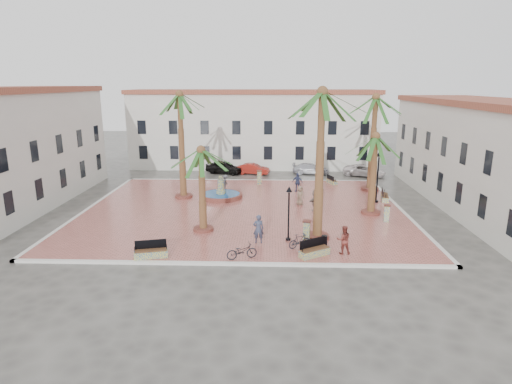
# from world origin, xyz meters

# --- Properties ---
(ground) EXTENTS (120.00, 120.00, 0.00)m
(ground) POSITION_xyz_m (0.00, 0.00, 0.00)
(ground) COLOR #56544F
(ground) RESTS_ON ground
(plaza) EXTENTS (26.00, 22.00, 0.15)m
(plaza) POSITION_xyz_m (0.00, 0.00, 0.07)
(plaza) COLOR #B76156
(plaza) RESTS_ON ground
(kerb_n) EXTENTS (26.30, 0.30, 0.16)m
(kerb_n) POSITION_xyz_m (0.00, 11.00, 0.08)
(kerb_n) COLOR silver
(kerb_n) RESTS_ON ground
(kerb_s) EXTENTS (26.30, 0.30, 0.16)m
(kerb_s) POSITION_xyz_m (0.00, -11.00, 0.08)
(kerb_s) COLOR silver
(kerb_s) RESTS_ON ground
(kerb_e) EXTENTS (0.30, 22.30, 0.16)m
(kerb_e) POSITION_xyz_m (13.00, 0.00, 0.08)
(kerb_e) COLOR silver
(kerb_e) RESTS_ON ground
(kerb_w) EXTENTS (0.30, 22.30, 0.16)m
(kerb_w) POSITION_xyz_m (-13.00, 0.00, 0.08)
(kerb_w) COLOR silver
(kerb_w) RESTS_ON ground
(building_north) EXTENTS (30.40, 7.40, 9.50)m
(building_north) POSITION_xyz_m (-0.00, 19.99, 4.77)
(building_north) COLOR silver
(building_north) RESTS_ON ground
(building_east) EXTENTS (7.40, 26.40, 9.00)m
(building_east) POSITION_xyz_m (19.99, 2.00, 4.52)
(building_east) COLOR silver
(building_east) RESTS_ON ground
(building_west) EXTENTS (6.40, 24.40, 10.00)m
(building_west) POSITION_xyz_m (-19.00, 0.00, 5.02)
(building_west) COLOR silver
(building_west) RESTS_ON ground
(fountain) EXTENTS (3.92, 3.92, 2.03)m
(fountain) POSITION_xyz_m (-2.33, 3.51, 0.43)
(fountain) COLOR brown
(fountain) RESTS_ON plaza
(palm_nw) EXTENTS (5.13, 5.13, 9.55)m
(palm_nw) POSITION_xyz_m (-5.72, 3.48, 8.42)
(palm_nw) COLOR brown
(palm_nw) RESTS_ON plaza
(palm_sw) EXTENTS (4.61, 4.61, 6.05)m
(palm_sw) POSITION_xyz_m (-2.55, -5.42, 5.16)
(palm_sw) COLOR brown
(palm_sw) RESTS_ON plaza
(palm_s) EXTENTS (5.32, 5.32, 9.97)m
(palm_s) POSITION_xyz_m (5.35, -6.71, 8.79)
(palm_s) COLOR brown
(palm_s) RESTS_ON plaza
(palm_e) EXTENTS (4.95, 4.95, 6.53)m
(palm_e) POSITION_xyz_m (10.22, -0.97, 5.56)
(palm_e) COLOR brown
(palm_e) RESTS_ON plaza
(palm_ne) EXTENTS (5.53, 5.53, 9.26)m
(palm_ne) POSITION_xyz_m (11.88, 6.81, 8.07)
(palm_ne) COLOR brown
(palm_ne) RESTS_ON plaza
(bench_s) EXTENTS (2.05, 1.05, 1.03)m
(bench_s) POSITION_xyz_m (-4.93, -10.38, 0.44)
(bench_s) COLOR gray
(bench_s) RESTS_ON plaza
(bench_se) EXTENTS (1.98, 1.57, 1.04)m
(bench_se) POSITION_xyz_m (4.85, -9.81, 0.44)
(bench_se) COLOR gray
(bench_se) RESTS_ON plaza
(bench_e) EXTENTS (0.93, 2.00, 1.01)m
(bench_e) POSITION_xyz_m (12.37, 3.14, 0.44)
(bench_e) COLOR gray
(bench_e) RESTS_ON plaza
(bench_ne) EXTENTS (0.99, 1.73, 0.87)m
(bench_ne) POSITION_xyz_m (8.56, 9.51, 0.40)
(bench_ne) COLOR gray
(bench_ne) RESTS_ON plaza
(lamppost_s) EXTENTS (0.40, 0.40, 3.69)m
(lamppost_s) POSITION_xyz_m (3.38, -7.20, 2.65)
(lamppost_s) COLOR black
(lamppost_s) RESTS_ON plaza
(lamppost_e) EXTENTS (0.49, 0.49, 4.51)m
(lamppost_e) POSITION_xyz_m (11.43, 2.42, 3.20)
(lamppost_e) COLOR black
(lamppost_e) RESTS_ON plaza
(bollard_se) EXTENTS (0.62, 0.62, 1.44)m
(bollard_se) POSITION_xyz_m (4.58, -7.35, 0.90)
(bollard_se) COLOR gray
(bollard_se) RESTS_ON plaza
(bollard_n) EXTENTS (0.55, 0.55, 1.45)m
(bollard_n) POSITION_xyz_m (1.04, 9.03, 0.90)
(bollard_n) COLOR gray
(bollard_n) RESTS_ON plaza
(bollard_e) EXTENTS (0.57, 0.57, 1.33)m
(bollard_e) POSITION_xyz_m (10.92, -3.01, 0.84)
(bollard_e) COLOR gray
(bollard_e) RESTS_ON plaza
(litter_bin) EXTENTS (0.38, 0.38, 0.74)m
(litter_bin) POSITION_xyz_m (5.63, -8.27, 0.52)
(litter_bin) COLOR black
(litter_bin) RESTS_ON plaza
(cyclist_a) EXTENTS (0.74, 0.53, 1.91)m
(cyclist_a) POSITION_xyz_m (1.42, -7.75, 1.11)
(cyclist_a) COLOR #353C54
(cyclist_a) RESTS_ON plaza
(bicycle_a) EXTENTS (1.96, 1.21, 0.97)m
(bicycle_a) POSITION_xyz_m (0.51, -10.40, 0.64)
(bicycle_a) COLOR black
(bicycle_a) RESTS_ON plaza
(cyclist_b) EXTENTS (0.89, 0.70, 1.78)m
(cyclist_b) POSITION_xyz_m (6.65, -9.38, 1.04)
(cyclist_b) COLOR maroon
(cyclist_b) RESTS_ON plaza
(bicycle_b) EXTENTS (1.58, 1.12, 0.93)m
(bicycle_b) POSITION_xyz_m (4.04, -8.54, 0.62)
(bicycle_b) COLOR black
(bicycle_b) RESTS_ON plaza
(pedestrian_fountain_a) EXTENTS (0.95, 0.93, 1.65)m
(pedestrian_fountain_a) POSITION_xyz_m (4.72, 1.39, 0.97)
(pedestrian_fountain_a) COLOR #7D6652
(pedestrian_fountain_a) RESTS_ON plaza
(pedestrian_fountain_b) EXTENTS (1.14, 0.80, 1.80)m
(pedestrian_fountain_b) POSITION_xyz_m (4.77, 6.03, 1.05)
(pedestrian_fountain_b) COLOR navy
(pedestrian_fountain_b) RESTS_ON plaza
(pedestrian_north) EXTENTS (0.72, 1.09, 1.57)m
(pedestrian_north) POSITION_xyz_m (-2.15, 6.09, 0.94)
(pedestrian_north) COLOR #48494D
(pedestrian_north) RESTS_ON plaza
(pedestrian_east) EXTENTS (1.06, 1.66, 1.71)m
(pedestrian_east) POSITION_xyz_m (5.80, -0.23, 1.00)
(pedestrian_east) COLOR #726258
(pedestrian_east) RESTS_ON plaza
(car_black) EXTENTS (4.75, 3.25, 1.50)m
(car_black) POSITION_xyz_m (-3.21, 14.93, 0.75)
(car_black) COLOR black
(car_black) RESTS_ON ground
(car_red) EXTENTS (3.96, 2.08, 1.24)m
(car_red) POSITION_xyz_m (0.16, 14.66, 0.62)
(car_red) COLOR maroon
(car_red) RESTS_ON ground
(car_silver) EXTENTS (4.39, 2.12, 1.23)m
(car_silver) POSITION_xyz_m (6.87, 14.99, 0.62)
(car_silver) COLOR #B9B9C3
(car_silver) RESTS_ON ground
(car_white) EXTENTS (5.14, 3.76, 1.30)m
(car_white) POSITION_xyz_m (12.86, 14.07, 0.65)
(car_white) COLOR silver
(car_white) RESTS_ON ground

